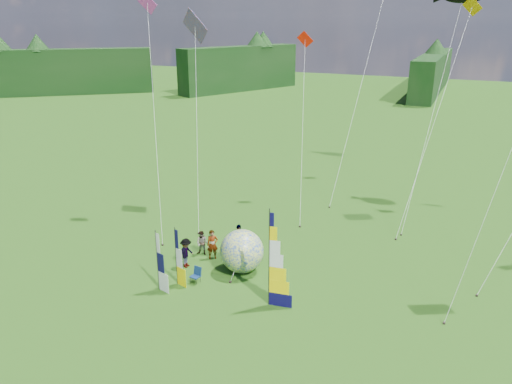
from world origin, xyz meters
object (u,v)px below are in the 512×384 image
at_px(bol_inflatable, 242,251).
at_px(spectator_c, 186,253).
at_px(spectator_b, 202,243).
at_px(side_banner_far, 157,261).
at_px(spectator_d, 239,238).
at_px(camp_chair, 195,275).
at_px(side_banner_left, 176,257).
at_px(kite_whale, 435,99).
at_px(feather_banner_main, 269,260).
at_px(spectator_a, 212,245).

bearing_deg(bol_inflatable, spectator_c, -164.60).
relative_size(spectator_b, spectator_c, 0.86).
relative_size(side_banner_far, bol_inflatable, 1.33).
height_order(spectator_b, spectator_d, spectator_d).
bearing_deg(camp_chair, bol_inflatable, 60.87).
distance_m(bol_inflatable, spectator_b, 3.36).
height_order(side_banner_left, side_banner_far, side_banner_far).
xyz_separation_m(bol_inflatable, kite_whale, (8.54, 14.38, 7.30)).
bearing_deg(feather_banner_main, spectator_c, 156.17).
distance_m(bol_inflatable, spectator_c, 3.38).
bearing_deg(spectator_b, camp_chair, -72.82).
height_order(side_banner_far, kite_whale, kite_whale).
relative_size(side_banner_far, spectator_b, 2.16).
bearing_deg(feather_banner_main, kite_whale, 64.52).
bearing_deg(kite_whale, bol_inflatable, -111.83).
bearing_deg(spectator_a, bol_inflatable, -54.85).
height_order(spectator_b, kite_whale, kite_whale).
distance_m(bol_inflatable, kite_whale, 18.25).
relative_size(feather_banner_main, bol_inflatable, 2.02).
distance_m(camp_chair, kite_whale, 21.26).
bearing_deg(spectator_d, spectator_b, 83.95).
relative_size(side_banner_left, spectator_d, 1.85).
bearing_deg(spectator_a, spectator_b, 128.37).
distance_m(spectator_a, kite_whale, 19.08).
height_order(side_banner_far, bol_inflatable, side_banner_far).
bearing_deg(side_banner_left, spectator_b, 115.11).
relative_size(feather_banner_main, side_banner_left, 1.55).
bearing_deg(side_banner_left, bol_inflatable, 63.82).
distance_m(side_banner_left, spectator_c, 2.17).
bearing_deg(camp_chair, kite_whale, 66.48).
bearing_deg(spectator_c, spectator_d, -27.72).
bearing_deg(kite_whale, camp_chair, -112.81).
bearing_deg(side_banner_left, feather_banner_main, 18.09).
bearing_deg(spectator_b, bol_inflatable, -22.27).
height_order(spectator_a, spectator_b, spectator_a).
bearing_deg(spectator_a, feather_banner_main, -71.53).
distance_m(side_banner_far, bol_inflatable, 4.98).
height_order(side_banner_left, spectator_b, side_banner_left).
relative_size(bol_inflatable, spectator_c, 1.41).
relative_size(camp_chair, kite_whale, 0.05).
bearing_deg(side_banner_far, feather_banner_main, 25.68).
distance_m(side_banner_far, kite_whale, 22.70).
distance_m(feather_banner_main, camp_chair, 5.10).
bearing_deg(camp_chair, spectator_d, 92.48).
distance_m(feather_banner_main, spectator_d, 6.75).
bearing_deg(side_banner_far, spectator_a, 94.61).
bearing_deg(spectator_d, camp_chair, 131.50).
height_order(feather_banner_main, side_banner_far, feather_banner_main).
xyz_separation_m(feather_banner_main, spectator_a, (-5.18, 3.44, -1.65)).
height_order(spectator_c, spectator_d, spectator_c).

